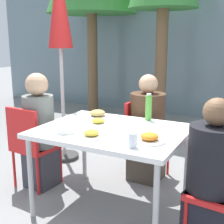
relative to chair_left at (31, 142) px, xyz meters
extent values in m
plane|color=gray|center=(0.93, 0.00, -0.50)|extent=(24.00, 24.00, 0.00)
cube|color=slate|center=(0.93, 3.94, 1.00)|extent=(10.00, 0.20, 3.00)
cube|color=white|center=(0.93, 0.00, 0.24)|extent=(1.25, 0.98, 0.04)
cylinder|color=#B7B7B7|center=(0.37, -0.42, -0.14)|extent=(0.04, 0.04, 0.72)
cylinder|color=#B7B7B7|center=(1.49, -0.42, -0.14)|extent=(0.04, 0.04, 0.72)
cylinder|color=#B7B7B7|center=(0.37, 0.43, -0.14)|extent=(0.04, 0.04, 0.72)
cylinder|color=#B7B7B7|center=(1.49, 0.43, -0.14)|extent=(0.04, 0.04, 0.72)
cube|color=red|center=(0.01, 0.08, -0.08)|extent=(0.43, 0.43, 0.04)
cube|color=red|center=(-0.01, -0.10, 0.15)|extent=(0.40, 0.07, 0.42)
cylinder|color=red|center=(-0.15, 0.26, -0.30)|extent=(0.03, 0.03, 0.40)
cylinder|color=red|center=(0.19, 0.24, -0.30)|extent=(0.03, 0.03, 0.40)
cylinder|color=red|center=(-0.18, -0.08, -0.30)|extent=(0.03, 0.03, 0.40)
cylinder|color=red|center=(0.16, -0.10, -0.30)|extent=(0.03, 0.03, 0.40)
cube|color=#383842|center=(0.06, 0.08, -0.28)|extent=(0.30, 0.30, 0.44)
cylinder|color=slate|center=(0.06, 0.08, 0.20)|extent=(0.31, 0.31, 0.53)
sphere|color=tan|center=(0.06, 0.08, 0.58)|extent=(0.23, 0.23, 0.23)
cube|color=red|center=(1.85, -0.11, -0.08)|extent=(0.45, 0.45, 0.04)
cylinder|color=red|center=(1.71, 0.08, -0.30)|extent=(0.03, 0.03, 0.40)
cube|color=black|center=(1.80, -0.11, -0.28)|extent=(0.37, 0.37, 0.44)
cylinder|color=black|center=(1.80, -0.11, 0.18)|extent=(0.37, 0.37, 0.49)
sphere|color=brown|center=(1.80, -0.11, 0.53)|extent=(0.20, 0.20, 0.20)
cube|color=red|center=(0.98, 0.79, -0.08)|extent=(0.42, 0.42, 0.04)
cube|color=red|center=(0.80, 0.80, 0.15)|extent=(0.06, 0.40, 0.42)
cylinder|color=red|center=(1.16, 0.95, -0.30)|extent=(0.03, 0.03, 0.40)
cylinder|color=red|center=(1.14, 0.61, -0.30)|extent=(0.03, 0.03, 0.40)
cylinder|color=red|center=(0.82, 0.97, -0.30)|extent=(0.03, 0.03, 0.40)
cylinder|color=red|center=(0.80, 0.63, -0.30)|extent=(0.03, 0.03, 0.40)
cube|color=#473D33|center=(0.98, 0.74, -0.28)|extent=(0.35, 0.35, 0.44)
cylinder|color=#472D1E|center=(0.98, 0.74, 0.20)|extent=(0.37, 0.37, 0.52)
sphere|color=tan|center=(0.98, 0.74, 0.56)|extent=(0.20, 0.20, 0.20)
cylinder|color=#333333|center=(-0.19, 0.83, -0.48)|extent=(0.36, 0.36, 0.05)
cylinder|color=#BCBCBC|center=(-0.19, 0.83, 0.72)|extent=(0.04, 0.04, 2.45)
cone|color=red|center=(-0.19, 0.83, 1.43)|extent=(0.30, 0.30, 1.03)
cylinder|color=white|center=(1.34, -0.17, 0.27)|extent=(0.25, 0.25, 0.01)
ellipsoid|color=orange|center=(1.34, -0.17, 0.30)|extent=(0.14, 0.14, 0.05)
cylinder|color=white|center=(0.75, 0.07, 0.27)|extent=(0.21, 0.21, 0.01)
ellipsoid|color=gold|center=(0.75, 0.07, 0.30)|extent=(0.11, 0.11, 0.05)
cylinder|color=white|center=(0.89, -0.28, 0.27)|extent=(0.22, 0.22, 0.01)
ellipsoid|color=gold|center=(0.89, -0.28, 0.30)|extent=(0.12, 0.12, 0.05)
cylinder|color=white|center=(0.62, 0.30, 0.27)|extent=(0.28, 0.28, 0.01)
ellipsoid|color=tan|center=(0.62, 0.30, 0.30)|extent=(0.15, 0.15, 0.06)
cylinder|color=#51A338|center=(1.10, 0.43, 0.38)|extent=(0.06, 0.06, 0.24)
cylinder|color=white|center=(1.10, 0.43, 0.51)|extent=(0.04, 0.04, 0.02)
cylinder|color=silver|center=(1.28, -0.35, 0.31)|extent=(0.07, 0.07, 0.11)
cylinder|color=white|center=(0.63, -0.27, 0.28)|extent=(0.16, 0.16, 0.05)
cylinder|color=brown|center=(-1.13, 3.14, 0.50)|extent=(0.20, 0.20, 2.00)
cylinder|color=brown|center=(0.42, 2.80, 0.50)|extent=(0.20, 0.20, 2.00)
camera|label=1|loc=(2.12, -2.30, 1.02)|focal=50.00mm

